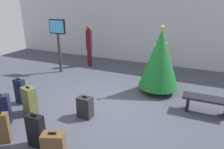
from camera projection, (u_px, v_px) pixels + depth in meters
ground_plane at (106, 105)px, 6.51m from camera, size 16.00×16.00×0.00m
back_wall at (149, 30)px, 10.20m from camera, size 16.00×0.20×3.29m
holiday_tree at (160, 59)px, 7.03m from camera, size 1.35×1.35×2.30m
flight_info_kiosk at (58, 37)px, 8.92m from camera, size 0.73×0.13×2.27m
waiting_bench at (207, 102)px, 5.95m from camera, size 1.35×0.44×0.48m
traveller_0 at (89, 45)px, 9.95m from camera, size 0.40×0.40×1.90m
suitcase_0 at (30, 101)px, 5.94m from camera, size 0.45×0.35×0.82m
suitcase_1 at (0, 109)px, 5.47m from camera, size 0.52×0.45×0.83m
suitcase_2 at (85, 107)px, 5.78m from camera, size 0.40×0.29×0.63m
suitcase_3 at (36, 131)px, 4.61m from camera, size 0.39×0.19×0.80m
suitcase_4 at (54, 148)px, 4.20m from camera, size 0.50×0.39×0.67m
suitcase_5 at (1, 128)px, 4.75m from camera, size 0.40×0.34×0.76m
suitcase_6 at (20, 91)px, 6.52m from camera, size 0.33×0.17×0.82m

